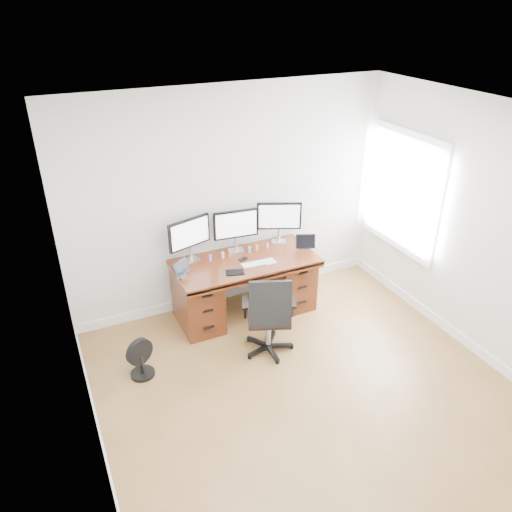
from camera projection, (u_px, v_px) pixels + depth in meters
name	position (u px, v px, depth m)	size (l,w,h in m)	color
ground	(322.00, 409.00, 4.80)	(4.50, 4.50, 0.00)	olive
back_wall	(230.00, 200.00, 5.96)	(4.00, 0.10, 2.70)	silver
right_wall	(495.00, 240.00, 4.99)	(0.10, 4.50, 2.70)	silver
desk	(245.00, 284.00, 6.07)	(1.70, 0.80, 0.75)	#4F210F
office_chair	(269.00, 328.00, 5.41)	(0.69, 0.69, 0.99)	black
floor_fan	(141.00, 359.00, 5.13)	(0.30, 0.25, 0.44)	black
monitor_left	(189.00, 234.00, 5.72)	(0.54, 0.19, 0.53)	silver
monitor_center	(236.00, 226.00, 5.94)	(0.55, 0.16, 0.53)	silver
monitor_right	(279.00, 217.00, 6.16)	(0.52, 0.25, 0.53)	silver
tablet_left	(181.00, 270.00, 5.51)	(0.23, 0.20, 0.19)	silver
tablet_right	(306.00, 243.00, 6.10)	(0.25, 0.16, 0.19)	silver
keyboard	(253.00, 264.00, 5.78)	(0.26, 0.11, 0.01)	silver
trackpad	(269.00, 261.00, 5.85)	(0.14, 0.14, 0.01)	silver
drawing_tablet	(235.00, 272.00, 5.62)	(0.21, 0.13, 0.01)	black
phone	(243.00, 259.00, 5.90)	(0.12, 0.06, 0.01)	black
figurine_purple	(210.00, 257.00, 5.84)	(0.04, 0.04, 0.09)	#8554CC
figurine_yellow	(223.00, 255.00, 5.90)	(0.04, 0.04, 0.09)	#DFAF70
figurine_brown	(229.00, 253.00, 5.93)	(0.04, 0.04, 0.09)	#8D6744
figurine_blue	(250.00, 249.00, 6.03)	(0.04, 0.04, 0.09)	#5F9CE8
figurine_orange	(257.00, 248.00, 6.06)	(0.04, 0.04, 0.09)	#F27D4A
figurine_pink	(268.00, 245.00, 6.12)	(0.04, 0.04, 0.09)	pink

